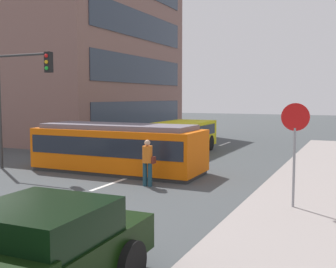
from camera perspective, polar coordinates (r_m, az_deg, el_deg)
ground_plane at (r=18.61m, az=-1.39°, el=-4.67°), size 120.00×120.00×0.00m
sidewalk_curb_right at (r=12.89m, az=18.47°, el=-9.07°), size 3.20×36.00×0.14m
lane_stripe_1 at (r=12.14m, az=-18.64°, el=-10.27°), size 0.16×2.40×0.01m
lane_stripe_2 at (r=15.20m, az=-8.14°, el=-6.95°), size 0.16×2.40×0.01m
lane_stripe_3 at (r=22.50m, az=3.46°, el=-2.95°), size 0.16×2.40×0.01m
lane_stripe_4 at (r=28.13m, az=7.94°, el=-1.36°), size 0.16×2.40×0.01m
corner_building at (r=34.69m, az=-15.43°, el=10.32°), size 15.89×15.08×12.80m
streetcar_tram at (r=17.50m, az=-7.00°, el=-1.84°), size 7.35×2.62×2.04m
city_bus at (r=23.32m, az=1.87°, el=-0.16°), size 2.67×5.56×1.76m
pedestrian_crossing at (r=14.60m, az=-2.86°, el=-3.65°), size 0.45×0.36×1.67m
pickup_truck_parked at (r=6.50m, az=-20.21°, el=-16.67°), size 2.39×5.06×1.55m
stop_sign at (r=11.71m, az=17.27°, el=0.10°), size 0.76×0.07×2.88m
traffic_light_mast at (r=18.77m, az=-20.06°, el=6.21°), size 3.05×0.33×5.16m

